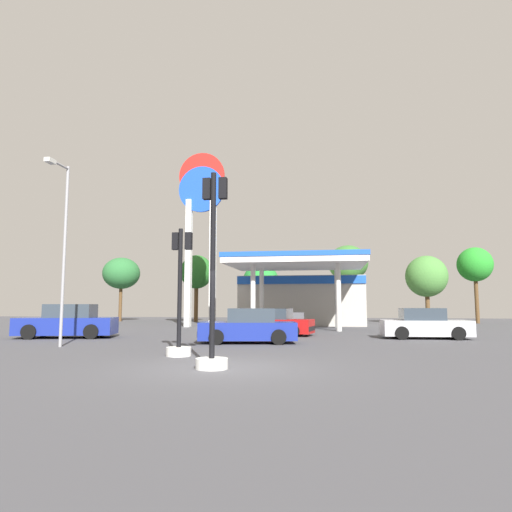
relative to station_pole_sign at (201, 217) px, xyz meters
name	(u,v)px	position (x,y,z in m)	size (l,w,h in m)	color
ground_plane	(221,368)	(6.43, -20.60, -8.14)	(90.00, 90.00, 0.00)	#47474C
gas_station	(302,296)	(7.21, 3.85, -5.82)	(9.68, 13.44, 4.82)	#ADA89E
station_pole_sign	(201,217)	(0.00, 0.00, 0.00)	(3.48, 0.56, 13.03)	white
car_0	(425,325)	(13.79, -9.30, -7.48)	(4.11, 1.96, 1.45)	black
car_1	(275,323)	(6.42, -8.19, -7.50)	(4.17, 2.31, 1.41)	black
car_2	(248,327)	(5.85, -13.07, -7.48)	(4.32, 2.38, 1.47)	black
car_3	(68,323)	(-3.44, -11.46, -7.40)	(4.91, 2.95, 1.64)	black
traffic_signal_0	(180,312)	(4.49, -18.12, -6.76)	(0.79, 0.79, 4.08)	silver
traffic_signal_1	(213,300)	(6.25, -20.76, -6.40)	(0.82, 0.82, 5.10)	silver
tree_0	(121,273)	(-10.67, 9.40, -3.49)	(3.58, 3.58, 6.20)	brown
tree_1	(197,272)	(-3.15, 9.70, -3.44)	(3.11, 3.11, 6.35)	brown
tree_2	(261,280)	(3.28, 8.35, -4.30)	(3.18, 3.18, 5.26)	brown
tree_3	(348,263)	(11.07, 8.32, -2.89)	(3.51, 3.51, 6.83)	brown
tree_4	(426,277)	(17.51, 7.59, -4.17)	(3.44, 3.44, 5.73)	brown
tree_5	(475,265)	(22.03, 9.63, -3.08)	(2.97, 2.97, 6.61)	brown
corner_streetlamp	(62,236)	(-1.04, -16.06, -3.86)	(0.24, 1.48, 7.15)	gray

